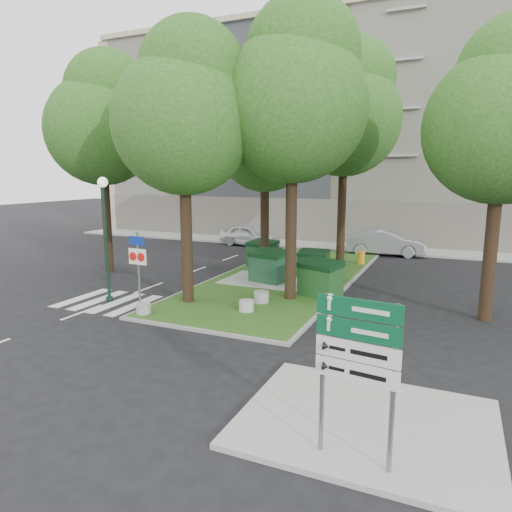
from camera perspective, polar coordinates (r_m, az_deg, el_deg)
The scene contains 26 objects.
ground at distance 15.34m, azimuth -8.69°, elevation -9.00°, with size 120.00×120.00×0.00m, color black.
median_island at distance 22.04m, azimuth 3.66°, elevation -2.78°, with size 6.00×16.00×0.12m, color #214E16.
median_kerb at distance 22.04m, azimuth 3.66°, elevation -2.80°, with size 6.30×16.30×0.10m, color gray.
sidewalk_corner at distance 10.08m, azimuth 13.62°, elevation -19.61°, with size 5.00×4.00×0.12m, color #999993.
building_sidewalk at distance 32.05m, azimuth 9.34°, elevation 1.23°, with size 42.00×3.00×0.12m, color #999993.
zebra_crossing at distance 18.64m, azimuth -16.00°, elevation -5.78°, with size 5.00×3.00×0.01m, color silver.
apartment_building at distance 39.08m, azimuth 12.57°, elevation 14.42°, with size 41.00×12.00×16.00m, color tan.
tree_median_near_left at distance 17.56m, azimuth -8.75°, elevation 17.64°, with size 5.20×5.20×10.53m.
tree_median_near_right at distance 17.94m, azimuth 4.98°, elevation 19.72°, with size 5.60×5.60×11.46m.
tree_median_mid at distance 23.05m, azimuth 1.40°, elevation 15.13°, with size 4.80×4.80×9.99m.
tree_median_far at distance 25.07m, azimuth 11.31°, elevation 17.63°, with size 5.80×5.80×11.93m.
tree_street_left at distance 24.58m, azimuth -18.57°, elevation 15.89°, with size 5.40×5.40×11.00m.
tree_street_right at distance 17.37m, azimuth 28.83°, elevation 15.49°, with size 5.00×5.00×10.06m.
dumpster_a at distance 24.29m, azimuth 0.80°, elevation 0.27°, with size 1.82×1.55×1.44m.
dumpster_b at distance 20.95m, azimuth 1.59°, elevation -1.28°, with size 1.79×1.42×1.49m.
dumpster_c at distance 22.09m, azimuth 7.19°, elevation -0.97°, with size 1.47×1.07×1.32m.
dumpster_d at distance 18.62m, azimuth 8.05°, elevation -2.84°, with size 1.89×1.59×1.50m.
bollard_left at distance 16.81m, azimuth -13.88°, elevation -6.39°, with size 0.51×0.51×0.36m, color #9A9A95.
bollard_right at distance 16.63m, azimuth -1.20°, elevation -6.21°, with size 0.54×0.54×0.39m, color #B0AFAA.
bollard_mid at distance 17.70m, azimuth 0.67°, elevation -5.13°, with size 0.59×0.59×0.42m, color #969691.
litter_bin at distance 25.75m, azimuth 13.01°, elevation -0.18°, with size 0.40×0.40×0.70m, color orange.
street_lamp at distance 18.72m, azimuth -18.34°, elevation 3.77°, with size 0.39×0.39×4.90m.
traffic_sign_pole at distance 18.26m, azimuth -14.52°, elevation -0.22°, with size 0.85×0.10×2.82m.
directional_sign at distance 7.97m, azimuth 12.58°, elevation -12.00°, with size 1.45×0.25×2.91m.
car_white at distance 32.17m, azimuth -0.80°, elevation 2.61°, with size 1.73×4.30×1.46m, color silver.
car_silver at distance 29.47m, azimuth 15.84°, elevation 1.62°, with size 1.67×4.80×1.58m, color #96989D.
Camera 1 is at (7.89, -12.16, 5.04)m, focal length 32.00 mm.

